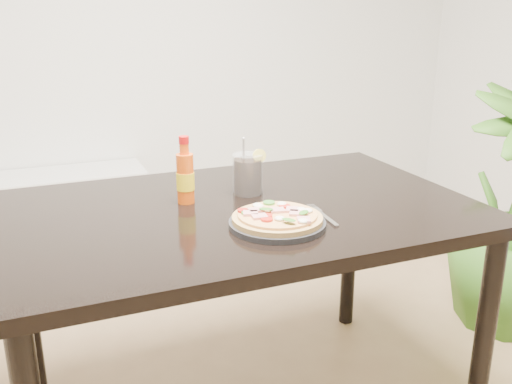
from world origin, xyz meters
name	(u,v)px	position (x,y,z in m)	size (l,w,h in m)	color
dining_table	(241,231)	(-0.09, 0.55, 0.67)	(1.40, 0.90, 0.75)	black
plate	(277,224)	(-0.06, 0.35, 0.76)	(0.27, 0.27, 0.02)	black
pizza	(277,217)	(-0.06, 0.35, 0.78)	(0.25, 0.25, 0.03)	tan
hot_sauce_bottle	(185,177)	(-0.24, 0.65, 0.83)	(0.07, 0.07, 0.21)	#E4510D
cola_cup	(248,175)	(-0.03, 0.66, 0.81)	(0.10, 0.10, 0.19)	black
fork	(322,214)	(0.09, 0.39, 0.75)	(0.03, 0.19, 0.00)	silver
plant_pot	(506,297)	(1.20, 0.69, 0.11)	(0.28, 0.28, 0.22)	brown
media_console	(10,225)	(-0.80, 2.07, 0.25)	(1.40, 0.34, 0.50)	white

